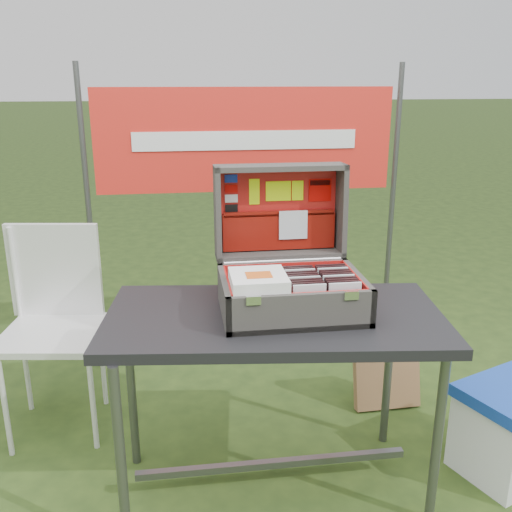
{
  "coord_description": "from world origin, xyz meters",
  "views": [
    {
      "loc": [
        -0.37,
        -1.98,
        1.63
      ],
      "look_at": [
        -0.08,
        0.1,
        0.96
      ],
      "focal_mm": 40.0,
      "sensor_mm": 36.0,
      "label": 1
    }
  ],
  "objects": [
    {
      "name": "lid_card_neon_main",
      "position": [
        0.03,
        0.26,
        1.18
      ],
      "size": [
        0.1,
        0.01,
        0.08
      ],
      "primitive_type": "cube",
      "rotation": [
        -1.61,
        0.0,
        0.0
      ],
      "color": "#C2E80A",
      "rests_on": "suitcase_lid_liner"
    },
    {
      "name": "table_leg_fl",
      "position": [
        -0.6,
        -0.31,
        0.37
      ],
      "size": [
        0.04,
        0.04,
        0.74
      ],
      "primitive_type": "cylinder",
      "color": "#59595B",
      "rests_on": "ground"
    },
    {
      "name": "cd_left_6",
      "position": [
        0.06,
        -0.07,
        0.88
      ],
      "size": [
        0.12,
        0.01,
        0.13
      ],
      "primitive_type": "cube",
      "color": "black",
      "rests_on": "suitcase_liner_floor"
    },
    {
      "name": "suitcase_lid_rim_near",
      "position": [
        0.03,
        0.21,
        0.93
      ],
      "size": [
        0.52,
        0.14,
        0.03
      ],
      "primitive_type": "cube",
      "rotation": [
        -1.61,
        0.0,
        0.0
      ],
      "color": "#5E5B54",
      "rests_on": "suitcase_lid_back"
    },
    {
      "name": "cd_right_7",
      "position": [
        0.19,
        -0.04,
        0.88
      ],
      "size": [
        0.12,
        0.01,
        0.13
      ],
      "primitive_type": "cube",
      "color": "black",
      "rests_on": "suitcase_liner_floor"
    },
    {
      "name": "songbook_6",
      "position": [
        -0.1,
        -0.12,
        0.96
      ],
      "size": [
        0.2,
        0.2,
        0.0
      ],
      "primitive_type": "cube",
      "color": "white",
      "rests_on": "suitcase_base_wall_front"
    },
    {
      "name": "chair_upright_right",
      "position": [
        -0.79,
        0.72,
        0.72
      ],
      "size": [
        0.02,
        0.02,
        0.46
      ],
      "primitive_type": "cylinder",
      "color": "silver",
      "rests_on": "chair_seat"
    },
    {
      "name": "songbook_3",
      "position": [
        -0.1,
        -0.12,
        0.94
      ],
      "size": [
        0.2,
        0.2,
        0.0
      ],
      "primitive_type": "cube",
      "color": "white",
      "rests_on": "suitcase_base_wall_front"
    },
    {
      "name": "suitcase_liner_wall_left",
      "position": [
        -0.21,
        -0.05,
        0.86
      ],
      "size": [
        0.01,
        0.33,
        0.12
      ],
      "primitive_type": "cube",
      "color": "red",
      "rests_on": "suitcase_base_bottom"
    },
    {
      "name": "cd_right_4",
      "position": [
        0.19,
        -0.11,
        0.88
      ],
      "size": [
        0.12,
        0.01,
        0.13
      ],
      "primitive_type": "cube",
      "color": "silver",
      "rests_on": "suitcase_liner_floor"
    },
    {
      "name": "lid_card_neon_small",
      "position": [
        0.11,
        0.26,
        1.18
      ],
      "size": [
        0.05,
        0.01,
        0.08
      ],
      "primitive_type": "cube",
      "rotation": [
        -1.61,
        0.0,
        0.0
      ],
      "color": "#C2E80A",
      "rests_on": "suitcase_lid_liner"
    },
    {
      "name": "cd_left_5",
      "position": [
        0.06,
        -0.09,
        0.88
      ],
      "size": [
        0.12,
        0.01,
        0.13
      ],
      "primitive_type": "cube",
      "color": "black",
      "rests_on": "suitcase_liner_floor"
    },
    {
      "name": "songbook_5",
      "position": [
        -0.1,
        -0.12,
        0.95
      ],
      "size": [
        0.2,
        0.2,
        0.0
      ],
      "primitive_type": "cube",
      "color": "white",
      "rests_on": "suitcase_base_wall_front"
    },
    {
      "name": "cd_right_6",
      "position": [
        0.19,
        -0.07,
        0.88
      ],
      "size": [
        0.12,
        0.01,
        0.13
      ],
      "primitive_type": "cube",
      "color": "black",
      "rests_on": "suitcase_liner_floor"
    },
    {
      "name": "lid_sticker_cc_c",
      "position": [
        -0.16,
        0.26,
        1.16
      ],
      "size": [
        0.05,
        0.0,
        0.03
      ],
      "primitive_type": "cube",
      "rotation": [
        -1.61,
        0.0,
        0.0
      ],
      "color": "white",
      "rests_on": "suitcase_lid_liner"
    },
    {
      "name": "lid_sticker_band_bar",
      "position": [
        0.21,
        0.26,
        1.21
      ],
      "size": [
        0.08,
        0.0,
        0.02
      ],
      "primitive_type": "cube",
      "rotation": [
        -1.61,
        0.0,
        0.0
      ],
      "color": "black",
      "rests_on": "suitcase_lid_liner"
    },
    {
      "name": "suitcase_lid_pocket",
      "position": [
        0.03,
        0.24,
        1.02
      ],
      "size": [
        0.46,
        0.04,
        0.15
      ],
      "primitive_type": "cube",
      "rotation": [
        -1.61,
        0.0,
        0.0
      ],
      "color": "maroon",
      "rests_on": "suitcase_lid_liner"
    },
    {
      "name": "chair_leg_bl",
      "position": [
        -1.16,
        0.7,
        0.25
      ],
      "size": [
        0.02,
        0.02,
        0.49
      ],
      "primitive_type": "cylinder",
      "color": "silver",
      "rests_on": "ground"
    },
    {
      "name": "suitcase_lid_rim_far",
      "position": [
        0.03,
        0.23,
        1.28
      ],
      "size": [
        0.52,
        0.14,
        0.03
      ],
      "primitive_type": "cube",
      "rotation": [
        -1.61,
        0.0,
        0.0
      ],
      "color": "#5E5B54",
      "rests_on": "suitcase_lid_back"
    },
    {
      "name": "chair_leg_fl",
      "position": [
        -1.16,
        0.33,
        0.25
      ],
      "size": [
        0.02,
        0.02,
        0.49
      ],
      "primitive_type": "cylinder",
      "color": "silver",
      "rests_on": "ground"
    },
    {
      "name": "songbook_0",
      "position": [
        -0.1,
        -0.12,
        0.93
      ],
      "size": [
        0.2,
        0.2,
        0.0
      ],
      "primitive_type": "cube",
      "color": "white",
      "rests_on": "suitcase_base_wall_front"
    },
    {
      "name": "cd_right_8",
      "position": [
        0.19,
        -0.02,
        0.88
      ],
      "size": [
        0.12,
        0.01,
        0.13
      ],
      "primitive_type": "cube",
      "color": "silver",
      "rests_on": "suitcase_liner_floor"
    },
    {
      "name": "banner_post_right",
      "position": [
        0.85,
        1.1,
        0.85
      ],
      "size": [
        0.03,
        0.03,
        1.7
      ],
      "primitive_type": "cylinder",
      "color": "#59595B",
      "rests_on": "ground"
    },
    {
      "name": "suitcase_hinge",
      "position": [
        0.03,
        0.14,
        0.92
      ],
      "size": [
        0.47,
        0.02,
        0.02
      ],
      "primitive_type": "cylinder",
      "rotation": [
        0.0,
        1.57,
        0.0
      ],
      "color": "silver",
      "rests_on": "suitcase_base_wall_back"
    },
    {
      "name": "cd_left_4",
      "position": [
        0.06,
        -0.11,
        0.88
      ],
      "size": [
        0.12,
        0.01,
        0.13
      ],
      "primitive_type": "cube",
      "color": "silver",
      "rests_on": "suitcase_liner_floor"
    },
    {
      "name": "table",
      "position": [
        -0.03,
        -0.05,
        0.39
      ],
      "size": [
        1.31,
        0.76,
        0.78
      ],
      "primitive_type": null,
      "rotation": [
        0.0,
        0.0,
        -0.11
      ],
      "color": "black",
      "rests_on": "ground"
    },
    {
      "name": "chair_upright_left",
      "position": [
        -1.16,
        0.72,
        0.72
      ],
      "size": [
        0.02,
        0.02,
        0.46
      ],
      "primitive_type": "cylinder",
      "color": "silver",
      "rests_on": "chair_seat"
    },
    {
      "name": "suitcase_pocket_cd",
      "position": [
        0.09,
        0.23,
        1.05
      ],
      "size": [
        0.12,
        0.01,
        0.12
      ],
      "primitive_type": "cube",
      "rotation": [
        -1.61,
        0.0,
        0.0
      ],
      "color": "silver",
      "rests_on": "suitcase_lid_pocket"
    },
    {
      "name": "suitcase_base_wall_right",
      "position": [
        0.28,
        -0.05,
        0.85
      ],
      "size": [
        0.02,
        0.37,
        0.14
      ],
      "primitive_type": "cube",
      "color": "#5E5B54",
      "rests_on": "table_top"
    },
    {
      "name": "cd_left_10",
      "position": [
        0.06,
        0.02,
        0.88
      ],
      "size": [
        0.12,
        0.01,
        0.13
      ],
      "primitive_type": "cube",
      "color": "black",
      "rests_on": "suitcase_liner_floor"
    },
    {
      "name": "table_top",
      "position": [
        -0.03,
        -0.05,
        0.76
      ],
      "size": [
        1.31,
        0.76,
        0.04
      ],
      "primitive_type": "cube",
      "rotation": [
        0.0,
        0.0,
        -0.11
      ],
      "color": "black",
      "rests_on": "ground"
    },
    {
      "name": "chair_leg_fr",
      "position": [
        -0.79,
        0.33,
        0.25
      ],
      "size": [
        0.02,
        0.02,
        0.49
      ],
      "primitive_type": "cylinder",
      "color": "silver",
      "rests_on": "ground"
    },
    {
      "name": "cooler_body",
      "position": [
        1.0,
        -0.07,
        0.17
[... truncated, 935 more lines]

